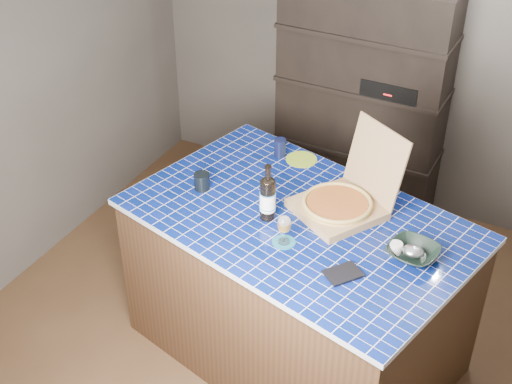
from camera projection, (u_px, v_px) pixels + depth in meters
The scene contains 14 objects.
room at pixel (267, 160), 3.87m from camera, with size 3.50×3.50×3.50m.
shelving_unit at pixel (362, 102), 5.19m from camera, with size 1.20×0.41×1.80m.
kitchen_island at pixel (297, 287), 4.13m from camera, with size 2.06×1.57×1.00m.
pizza_box at pixel (341, 202), 3.86m from camera, with size 0.61×0.64×0.45m.
mead_bottle at pixel (268, 198), 3.78m from camera, with size 0.09×0.09×0.33m.
teal_trivet at pixel (284, 242), 3.67m from camera, with size 0.12×0.12×0.01m, color #165B73.
wine_glass at pixel (284, 225), 3.61m from camera, with size 0.07×0.07×0.16m.
tumbler at pixel (202, 181), 4.05m from camera, with size 0.09×0.09×0.10m, color black.
dvd_case at pixel (343, 274), 3.46m from camera, with size 0.12×0.17×0.01m, color black.
bowl at pixel (413, 252), 3.56m from camera, with size 0.25×0.25×0.06m, color black.
foil_contents at pixel (413, 251), 3.55m from camera, with size 0.11×0.09×0.05m, color #B7BAC4.
white_jar at pixel (396, 248), 3.59m from camera, with size 0.07×0.07×0.06m, color white.
navy_cup at pixel (280, 148), 4.35m from camera, with size 0.07×0.07×0.11m, color black.
green_trivet at pixel (301, 159), 4.34m from camera, with size 0.19×0.19×0.01m, color #8CAF25.
Camera 1 is at (1.46, -2.95, 3.30)m, focal length 50.00 mm.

